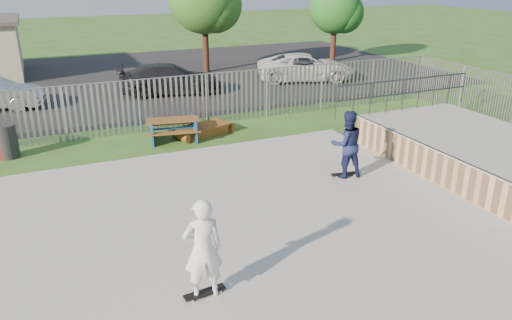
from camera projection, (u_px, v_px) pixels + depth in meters
name	position (u px, v px, depth m)	size (l,w,h in m)	color
ground	(182.00, 256.00, 10.72)	(120.00, 120.00, 0.00)	#36581E
concrete_slab	(182.00, 253.00, 10.69)	(15.00, 12.00, 0.15)	#9D9D98
quarter_pipe	(478.00, 154.00, 14.97)	(5.50, 7.05, 2.19)	tan
fence	(170.00, 142.00, 14.65)	(26.04, 16.02, 2.00)	gray
picnic_table	(173.00, 129.00, 17.84)	(2.05, 1.79, 0.77)	brown
funbox	(204.00, 130.00, 18.40)	(2.08, 1.47, 0.38)	brown
trash_bin_red	(1.00, 145.00, 16.07)	(0.53, 0.53, 0.89)	maroon
trash_bin_grey	(7.00, 141.00, 16.10)	(0.66, 0.66, 1.10)	#252427
parking_lot	(85.00, 82.00, 26.93)	(40.00, 18.00, 0.02)	black
car_dark	(170.00, 79.00, 24.21)	(2.02, 4.97, 1.44)	black
car_white	(306.00, 67.00, 27.05)	(2.40, 5.21, 1.45)	white
tree_right	(335.00, 8.00, 31.74)	(3.27, 3.27, 5.04)	#41241A
skateboard_a	(345.00, 175.00, 14.44)	(0.82, 0.33, 0.08)	black
skateboard_b	(205.00, 293.00, 9.18)	(0.82, 0.28, 0.08)	black
skater_navy	(347.00, 144.00, 14.10)	(0.95, 0.74, 1.95)	#161E46
skater_white	(203.00, 249.00, 8.84)	(0.71, 0.47, 1.95)	white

